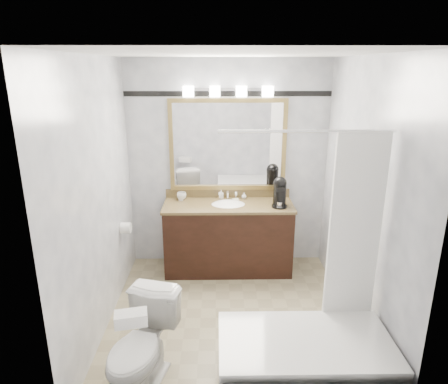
# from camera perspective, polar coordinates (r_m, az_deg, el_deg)

# --- Properties ---
(room) EXTENTS (2.42, 2.62, 2.52)m
(room) POSITION_cam_1_polar(r_m,az_deg,el_deg) (3.62, 1.06, -1.04)
(room) COLOR gray
(room) RESTS_ON ground
(vanity) EXTENTS (1.53, 0.58, 0.97)m
(vanity) POSITION_cam_1_polar(r_m,az_deg,el_deg) (4.86, 0.59, -6.27)
(vanity) COLOR black
(vanity) RESTS_ON ground
(mirror) EXTENTS (1.40, 0.04, 1.10)m
(mirror) POSITION_cam_1_polar(r_m,az_deg,el_deg) (4.79, 0.55, 6.69)
(mirror) COLOR #9D8347
(mirror) RESTS_ON room
(vanity_light_bar) EXTENTS (1.02, 0.14, 0.12)m
(vanity_light_bar) POSITION_cam_1_polar(r_m,az_deg,el_deg) (4.66, 0.59, 14.23)
(vanity_light_bar) COLOR silver
(vanity_light_bar) RESTS_ON room
(accent_stripe) EXTENTS (2.40, 0.01, 0.06)m
(accent_stripe) POSITION_cam_1_polar(r_m,az_deg,el_deg) (4.73, 0.57, 13.87)
(accent_stripe) COLOR black
(accent_stripe) RESTS_ON room
(bathtub) EXTENTS (1.30, 0.75, 1.96)m
(bathtub) POSITION_cam_1_polar(r_m,az_deg,el_deg) (3.37, 11.73, -21.94)
(bathtub) COLOR white
(bathtub) RESTS_ON ground
(tp_roll) EXTENTS (0.11, 0.12, 0.12)m
(tp_roll) POSITION_cam_1_polar(r_m,az_deg,el_deg) (4.54, -13.85, -5.00)
(tp_roll) COLOR white
(tp_roll) RESTS_ON room
(toilet) EXTENTS (0.60, 0.81, 0.74)m
(toilet) POSITION_cam_1_polar(r_m,az_deg,el_deg) (3.29, -11.79, -20.99)
(toilet) COLOR white
(toilet) RESTS_ON ground
(tissue_box) EXTENTS (0.24, 0.16, 0.09)m
(tissue_box) POSITION_cam_1_polar(r_m,az_deg,el_deg) (2.87, -13.14, -17.18)
(tissue_box) COLOR white
(tissue_box) RESTS_ON toilet
(coffee_maker) EXTENTS (0.18, 0.23, 0.35)m
(coffee_maker) POSITION_cam_1_polar(r_m,az_deg,el_deg) (4.64, 7.97, 0.15)
(coffee_maker) COLOR black
(coffee_maker) RESTS_ON vanity
(cup_left) EXTENTS (0.15, 0.15, 0.09)m
(cup_left) POSITION_cam_1_polar(r_m,az_deg,el_deg) (4.88, -6.07, -0.55)
(cup_left) COLOR white
(cup_left) RESTS_ON vanity
(cup_right) EXTENTS (0.11, 0.11, 0.08)m
(cup_right) POSITION_cam_1_polar(r_m,az_deg,el_deg) (4.84, -6.19, -0.78)
(cup_right) COLOR white
(cup_right) RESTS_ON vanity
(soap_bottle_a) EXTENTS (0.06, 0.06, 0.11)m
(soap_bottle_a) POSITION_cam_1_polar(r_m,az_deg,el_deg) (4.89, -0.42, -0.30)
(soap_bottle_a) COLOR white
(soap_bottle_a) RESTS_ON vanity
(soap_bottle_b) EXTENTS (0.08, 0.08, 0.08)m
(soap_bottle_b) POSITION_cam_1_polar(r_m,az_deg,el_deg) (4.89, 2.88, -0.52)
(soap_bottle_b) COLOR white
(soap_bottle_b) RESTS_ON vanity
(soap_bar) EXTENTS (0.08, 0.06, 0.02)m
(soap_bar) POSITION_cam_1_polar(r_m,az_deg,el_deg) (4.82, 1.65, -1.13)
(soap_bar) COLOR beige
(soap_bar) RESTS_ON vanity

